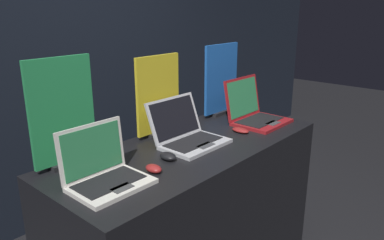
% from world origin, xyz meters
% --- Properties ---
extents(wall_back, '(8.00, 0.05, 2.80)m').
position_xyz_m(wall_back, '(0.00, 1.73, 1.40)').
color(wall_back, black).
rests_on(wall_back, ground_plane).
extents(display_counter, '(1.71, 0.69, 0.97)m').
position_xyz_m(display_counter, '(0.00, 0.34, 0.49)').
color(display_counter, black).
rests_on(display_counter, ground_plane).
extents(laptop_front, '(0.33, 0.27, 0.26)m').
position_xyz_m(laptop_front, '(-0.63, 0.32, 1.04)').
color(laptop_front, silver).
rests_on(laptop_front, display_counter).
extents(mouse_front, '(0.06, 0.09, 0.04)m').
position_xyz_m(mouse_front, '(-0.40, 0.24, 0.99)').
color(mouse_front, maroon).
rests_on(mouse_front, display_counter).
extents(promo_stand_front, '(0.33, 0.07, 0.54)m').
position_xyz_m(promo_stand_front, '(-0.63, 0.62, 1.23)').
color(promo_stand_front, black).
rests_on(promo_stand_front, display_counter).
extents(laptop_middle, '(0.38, 0.34, 0.25)m').
position_xyz_m(laptop_middle, '(0.00, 0.38, 1.03)').
color(laptop_middle, '#B7B7BC').
rests_on(laptop_middle, display_counter).
extents(mouse_middle, '(0.07, 0.10, 0.04)m').
position_xyz_m(mouse_middle, '(-0.25, 0.30, 0.99)').
color(mouse_middle, black).
rests_on(mouse_middle, display_counter).
extents(promo_stand_middle, '(0.33, 0.07, 0.49)m').
position_xyz_m(promo_stand_middle, '(0.00, 0.62, 1.21)').
color(promo_stand_middle, black).
rests_on(promo_stand_middle, display_counter).
extents(laptop_back, '(0.37, 0.34, 0.29)m').
position_xyz_m(laptop_back, '(0.61, 0.32, 1.04)').
color(laptop_back, maroon).
rests_on(laptop_back, display_counter).
extents(mouse_back, '(0.06, 0.12, 0.03)m').
position_xyz_m(mouse_back, '(0.36, 0.26, 0.99)').
color(mouse_back, maroon).
rests_on(mouse_back, display_counter).
extents(promo_stand_back, '(0.35, 0.07, 0.51)m').
position_xyz_m(promo_stand_back, '(0.61, 0.61, 1.22)').
color(promo_stand_back, black).
rests_on(promo_stand_back, display_counter).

